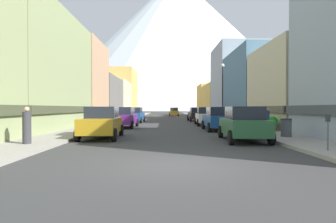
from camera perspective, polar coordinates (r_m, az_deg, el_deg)
The scene contains 29 objects.
ground_plane at distance 8.66m, azimuth 0.95°, elevation -10.67°, with size 400.00×400.00×0.00m, color #343434.
sidewalk_left at distance 43.93m, azimuth -8.41°, elevation -1.42°, with size 2.50×100.00×0.15m, color gray.
sidewalk_right at distance 44.00m, azimuth 7.94°, elevation -1.42°, with size 2.50×100.00×0.15m, color gray.
storefront_left_1 at distance 25.13m, azimuth -29.22°, elevation 6.62°, with size 9.72×13.04×8.99m.
storefront_left_2 at distance 34.90m, azimuth -18.77°, elevation 5.16°, with size 7.51×8.52×9.20m.
storefront_left_3 at distance 45.15m, azimuth -15.25°, elevation 2.42°, with size 8.69×11.85×6.37m.
storefront_left_4 at distance 57.05m, azimuth -11.15°, elevation 2.29°, with size 6.77×12.03×6.84m.
storefront_left_5 at distance 70.00m, azimuth -9.59°, elevation 3.53°, with size 7.78×13.36×10.67m.
storefront_right_1 at distance 26.15m, azimuth 28.45°, elevation 3.90°, with size 10.14×8.83×6.65m.
storefront_right_2 at distance 35.02m, azimuth 17.42°, elevation 4.37°, with size 6.37×11.49×8.22m.
storefront_right_3 at distance 45.75m, azimuth 13.60°, elevation 5.32°, with size 7.08×10.27×11.14m.
storefront_right_4 at distance 57.02m, azimuth 11.67°, elevation 2.00°, with size 8.92×12.12×6.23m.
storefront_right_5 at distance 67.68m, azimuth 8.91°, elevation 2.12°, with size 7.02×9.10×7.01m.
car_left_0 at distance 16.70m, azimuth -12.92°, elevation -2.08°, with size 2.23×4.48×1.78m.
car_left_1 at distance 25.14m, azimuth -8.71°, elevation -1.14°, with size 2.20×4.46×1.78m.
car_left_2 at distance 33.84m, azimuth -6.60°, elevation -0.66°, with size 2.22×4.47×1.78m.
car_right_0 at distance 15.37m, azimuth 14.64°, elevation -2.33°, with size 2.23×4.47×1.78m.
car_right_1 at distance 22.21m, azimuth 9.91°, elevation -1.38°, with size 2.07×4.40×1.78m.
car_right_2 at distance 28.62m, azimuth 7.56°, elevation -0.91°, with size 2.19×4.46×1.78m.
car_right_3 at distance 37.51m, azimuth 5.64°, elevation -0.52°, with size 2.14×4.44×1.78m.
car_driving_0 at distance 61.11m, azimuth 1.19°, elevation -0.04°, with size 2.06×4.40×1.78m.
parking_meter_near at distance 12.13m, azimuth 29.00°, elevation -2.66°, with size 0.14×0.10×1.33m.
trash_bin_right at distance 16.97m, azimuth 22.28°, elevation -2.94°, with size 0.59×0.59×0.98m.
potted_plant_0 at distance 21.27m, azimuth 19.34°, elevation -2.05°, with size 0.68×0.68×0.96m.
potted_plant_1 at distance 20.69m, azimuth 19.91°, elevation -2.14°, with size 0.70×0.70×1.00m.
pedestrian_0 at distance 13.99m, azimuth -26.08°, elevation -2.72°, with size 0.36×0.36×1.61m.
pedestrian_1 at distance 19.50m, azimuth 18.86°, elevation -1.76°, with size 0.36×0.36×1.59m.
streetlamp_right at distance 28.71m, azimuth 10.71°, elevation 5.25°, with size 0.36×0.36×5.86m.
mountain_backdrop at distance 275.50m, azimuth 1.75°, elevation 13.48°, with size 241.98×241.98×125.15m, color silver.
Camera 1 is at (-0.22, -8.49, 1.71)m, focal length 30.89 mm.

